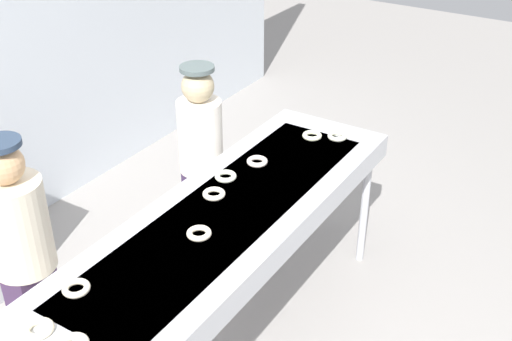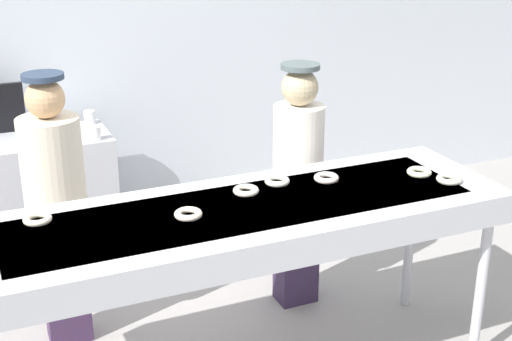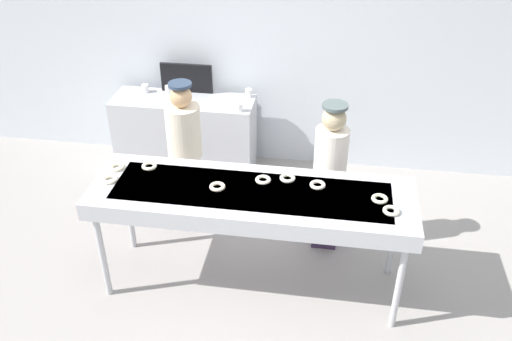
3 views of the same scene
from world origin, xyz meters
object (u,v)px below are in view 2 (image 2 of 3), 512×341
object	(u,v)px
sugar_donut_7	(419,172)
worker_baker	(56,198)
sugar_donut_6	(188,214)
worker_assistant	(298,177)
sugar_donut_2	(326,178)
sugar_donut_0	(449,179)
sugar_donut_8	(277,181)
paper_cup_0	(89,117)
fryer_conveyor	(244,222)
sugar_donut_5	(37,219)
sugar_donut_4	(246,190)
paper_cup_2	(95,133)

from	to	relation	value
sugar_donut_7	worker_baker	world-z (taller)	worker_baker
sugar_donut_6	worker_assistant	distance (m)	1.14
worker_baker	worker_assistant	size ratio (longest dim) A/B	1.03
worker_baker	worker_assistant	world-z (taller)	worker_baker
sugar_donut_2	sugar_donut_0	bearing A→B (deg)	-25.14
sugar_donut_8	sugar_donut_7	bearing A→B (deg)	-13.95
worker_assistant	paper_cup_0	world-z (taller)	worker_assistant
worker_assistant	fryer_conveyor	bearing A→B (deg)	42.66
sugar_donut_0	worker_assistant	xyz separation A→B (m)	(-0.49, 0.78, -0.19)
sugar_donut_5	worker_baker	size ratio (longest dim) A/B	0.08
sugar_donut_2	sugar_donut_7	xyz separation A→B (m)	(0.50, -0.12, 0.00)
sugar_donut_4	sugar_donut_6	distance (m)	0.39
sugar_donut_0	sugar_donut_5	xyz separation A→B (m)	(-2.05, 0.35, 0.00)
sugar_donut_7	worker_baker	bearing A→B (deg)	156.83
sugar_donut_2	sugar_donut_7	bearing A→B (deg)	-14.00
sugar_donut_4	sugar_donut_5	size ratio (longest dim) A/B	1.00
sugar_donut_4	sugar_donut_7	world-z (taller)	same
fryer_conveyor	paper_cup_2	world-z (taller)	fryer_conveyor
fryer_conveyor	paper_cup_2	bearing A→B (deg)	103.56
paper_cup_2	sugar_donut_0	bearing A→B (deg)	-49.35
paper_cup_0	worker_assistant	bearing A→B (deg)	-54.18
sugar_donut_4	paper_cup_2	bearing A→B (deg)	107.60
sugar_donut_8	paper_cup_2	bearing A→B (deg)	115.20
worker_assistant	paper_cup_2	distance (m)	1.41
sugar_donut_5	fryer_conveyor	bearing A→B (deg)	-12.95
sugar_donut_7	paper_cup_0	size ratio (longest dim) A/B	1.41
sugar_donut_5	sugar_donut_7	distance (m)	1.98
fryer_conveyor	worker_baker	world-z (taller)	worker_baker
sugar_donut_7	fryer_conveyor	bearing A→B (deg)	-178.99
sugar_donut_6	worker_assistant	size ratio (longest dim) A/B	0.09
fryer_conveyor	sugar_donut_4	size ratio (longest dim) A/B	20.31
sugar_donut_4	worker_baker	world-z (taller)	worker_baker
fryer_conveyor	paper_cup_0	xyz separation A→B (m)	(-0.35, 2.01, 0.02)
worker_assistant	sugar_donut_6	bearing A→B (deg)	32.46
fryer_conveyor	sugar_donut_4	distance (m)	0.19
sugar_donut_2	sugar_donut_7	world-z (taller)	same
sugar_donut_0	paper_cup_2	distance (m)	2.31
fryer_conveyor	sugar_donut_4	bearing A→B (deg)	63.33
sugar_donut_4	sugar_donut_8	xyz separation A→B (m)	(0.20, 0.06, 0.00)
sugar_donut_0	sugar_donut_8	distance (m)	0.90
sugar_donut_5	paper_cup_2	size ratio (longest dim) A/B	1.41
sugar_donut_4	worker_assistant	bearing A→B (deg)	42.51
sugar_donut_8	worker_baker	xyz separation A→B (m)	(-1.06, 0.59, -0.15)
sugar_donut_7	paper_cup_0	xyz separation A→B (m)	(-1.38, 1.99, -0.07)
sugar_donut_0	paper_cup_2	xyz separation A→B (m)	(-1.51, 1.75, -0.07)
worker_baker	paper_cup_0	bearing A→B (deg)	-115.58
sugar_donut_5	paper_cup_0	size ratio (longest dim) A/B	1.41
sugar_donut_7	sugar_donut_8	world-z (taller)	same
sugar_donut_0	sugar_donut_2	world-z (taller)	same
sugar_donut_5	paper_cup_0	distance (m)	1.88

